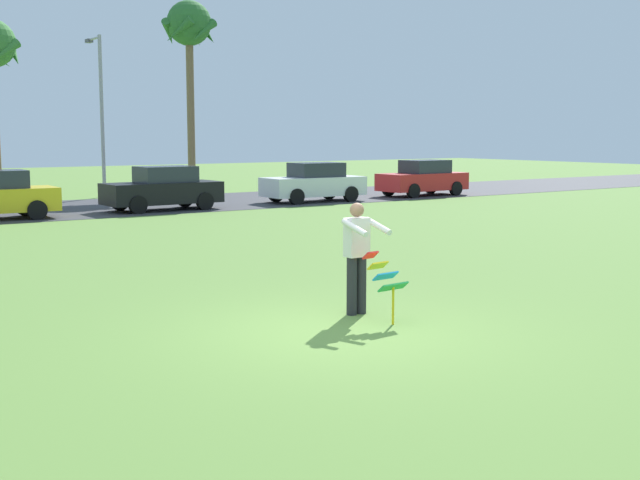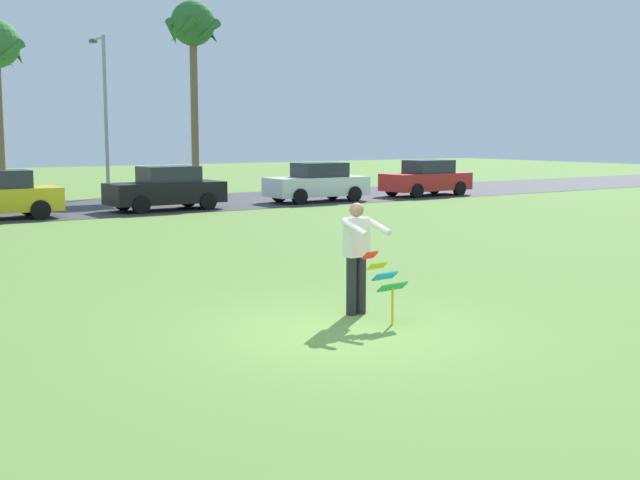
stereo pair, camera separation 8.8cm
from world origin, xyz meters
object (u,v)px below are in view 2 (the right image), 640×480
Objects in this scene: parked_car_white at (317,183)px; parked_car_red at (427,179)px; person_kite_flyer at (357,254)px; parked_car_black at (166,189)px; streetlight_pole at (104,105)px; palm_tree_far_left at (193,32)px; kite_held at (385,278)px.

parked_car_white is 5.90m from parked_car_red.
parked_car_red is at bearing 46.29° from person_kite_flyer.
streetlight_pole reaches higher than parked_car_black.
person_kite_flyer is 28.64m from palm_tree_far_left.
kite_held is at bearing -100.83° from streetlight_pole.
parked_car_red is (17.08, 17.87, -0.18)m from person_kite_flyer.
parked_car_white is (6.62, -0.00, 0.00)m from parked_car_black.
streetlight_pole is (0.41, 7.48, 3.22)m from parked_car_black.
kite_held is 0.24× the size of parked_car_red.
kite_held is 21.66m from parked_car_white.
palm_tree_far_left is at bearing 70.19° from kite_held.
palm_tree_far_left reaches higher than person_kite_flyer.
person_kite_flyer reaches higher than kite_held.
parked_car_black is at bearing -180.00° from parked_car_red.
parked_car_black is 1.00× the size of parked_car_white.
streetlight_pole reaches higher than kite_held.
palm_tree_far_left reaches higher than parked_car_white.
palm_tree_far_left is 1.28× the size of streetlight_pole.
streetlight_pole reaches higher than person_kite_flyer.
person_kite_flyer is at bearing -133.71° from parked_car_red.
streetlight_pole is at bearing -170.41° from palm_tree_far_left.
parked_car_black is at bearing 75.66° from person_kite_flyer.
streetlight_pole is (4.98, 26.03, 3.32)m from kite_held.
person_kite_flyer is 21.08m from parked_car_white.
kite_held is at bearing -89.70° from person_kite_flyer.
parked_car_black is at bearing 179.99° from parked_car_white.
streetlight_pole is (-6.20, 7.48, 3.22)m from parked_car_white.
kite_held is 0.24× the size of parked_car_white.
palm_tree_far_left is (-7.42, 8.27, 6.76)m from parked_car_red.
palm_tree_far_left is at bearing 69.72° from person_kite_flyer.
person_kite_flyer reaches higher than parked_car_black.
parked_car_white is at bearing -50.34° from streetlight_pole.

